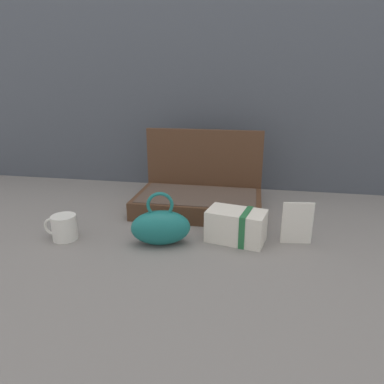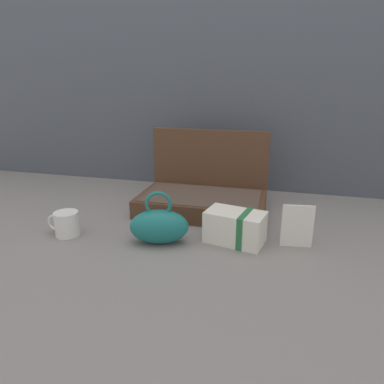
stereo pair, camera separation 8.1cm
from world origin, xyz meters
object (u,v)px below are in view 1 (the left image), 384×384
at_px(open_suitcase, 200,193).
at_px(coffee_mug, 64,227).
at_px(cream_toiletry_bag, 237,226).
at_px(info_card_left, 297,223).
at_px(teal_pouch_handbag, 161,227).

relative_size(open_suitcase, coffee_mug, 4.30).
distance_m(cream_toiletry_bag, info_card_left, 0.20).
height_order(teal_pouch_handbag, cream_toiletry_bag, teal_pouch_handbag).
xyz_separation_m(cream_toiletry_bag, info_card_left, (0.20, 0.02, 0.02)).
bearing_deg(cream_toiletry_bag, teal_pouch_handbag, -164.24).
distance_m(open_suitcase, coffee_mug, 0.55).
distance_m(teal_pouch_handbag, cream_toiletry_bag, 0.26).
height_order(teal_pouch_handbag, coffee_mug, teal_pouch_handbag).
bearing_deg(teal_pouch_handbag, info_card_left, 10.95).
relative_size(open_suitcase, cream_toiletry_bag, 2.41).
height_order(teal_pouch_handbag, info_card_left, teal_pouch_handbag).
bearing_deg(teal_pouch_handbag, coffee_mug, -175.87).
bearing_deg(info_card_left, teal_pouch_handbag, -175.94).
bearing_deg(cream_toiletry_bag, open_suitcase, 122.01).
xyz_separation_m(open_suitcase, info_card_left, (0.37, -0.26, 0.00)).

